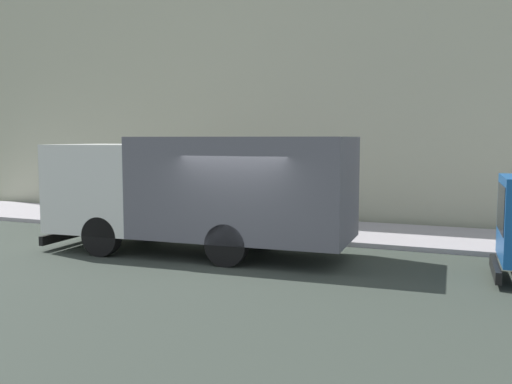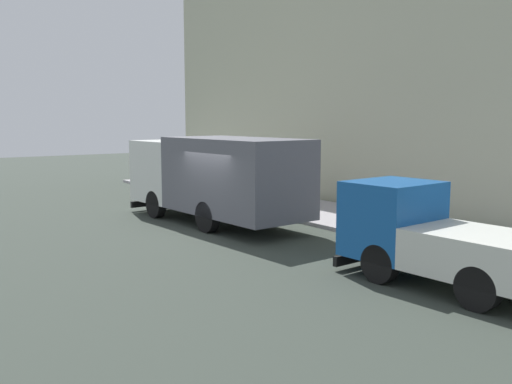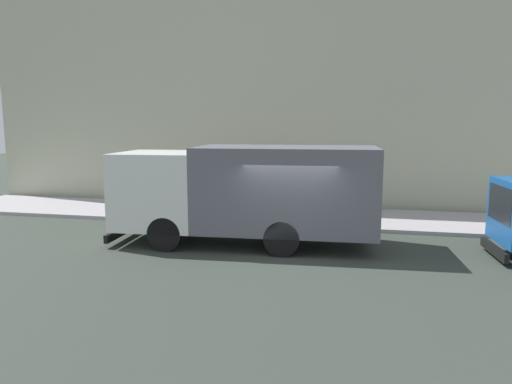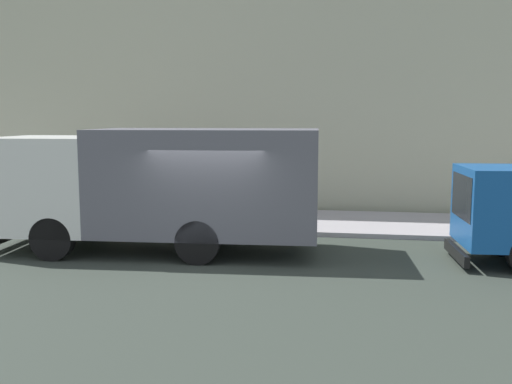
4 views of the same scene
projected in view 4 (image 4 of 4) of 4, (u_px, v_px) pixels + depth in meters
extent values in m
plane|color=#353D35|center=(212.00, 261.00, 12.76)|extent=(80.00, 80.00, 0.00)
cube|color=#A8A2A7|center=(249.00, 220.00, 17.53)|extent=(3.77, 30.00, 0.13)
cube|color=#B4B79A|center=(261.00, 24.00, 19.07)|extent=(0.50, 30.00, 12.59)
cube|color=silver|center=(52.00, 183.00, 13.79)|extent=(2.63, 2.56, 2.24)
cube|color=black|center=(5.00, 172.00, 13.88)|extent=(2.11, 0.17, 1.25)
cube|color=#5B5C66|center=(207.00, 181.00, 13.37)|extent=(2.77, 5.30, 2.43)
cube|color=black|center=(5.00, 236.00, 14.10)|extent=(2.41, 0.25, 0.24)
cylinder|color=black|center=(52.00, 239.00, 12.79)|extent=(0.35, 1.00, 0.98)
cylinder|color=black|center=(91.00, 221.00, 14.97)|extent=(0.35, 1.00, 0.98)
cylinder|color=black|center=(198.00, 242.00, 12.44)|extent=(0.35, 1.00, 0.98)
cylinder|color=black|center=(216.00, 224.00, 14.61)|extent=(0.35, 1.00, 0.98)
cube|color=#15519C|center=(501.00, 206.00, 12.34)|extent=(2.02, 1.77, 1.70)
cube|color=black|center=(463.00, 196.00, 12.40)|extent=(1.63, 0.15, 0.95)
cube|color=black|center=(456.00, 252.00, 12.56)|extent=(1.86, 0.22, 0.24)
cylinder|color=black|center=(503.00, 237.00, 13.22)|extent=(0.35, 0.87, 0.86)
cylinder|color=#52503D|center=(164.00, 201.00, 18.24)|extent=(0.39, 0.39, 0.84)
cylinder|color=tan|center=(163.00, 179.00, 18.14)|extent=(0.52, 0.52, 0.59)
sphere|color=tan|center=(163.00, 166.00, 18.09)|extent=(0.21, 0.21, 0.21)
cylinder|color=brown|center=(69.00, 207.00, 17.00)|extent=(0.29, 0.29, 0.84)
cylinder|color=tan|center=(68.00, 182.00, 16.91)|extent=(0.39, 0.39, 0.65)
sphere|color=brown|center=(67.00, 168.00, 16.85)|extent=(0.21, 0.21, 0.21)
cylinder|color=#4B3C55|center=(176.00, 200.00, 18.33)|extent=(0.33, 0.33, 0.83)
cylinder|color=tan|center=(176.00, 179.00, 18.24)|extent=(0.45, 0.45, 0.56)
sphere|color=tan|center=(175.00, 167.00, 18.19)|extent=(0.22, 0.22, 0.22)
cone|color=orange|center=(90.00, 210.00, 16.99)|extent=(0.48, 0.48, 0.68)
cylinder|color=#4C5156|center=(187.00, 184.00, 16.15)|extent=(0.08, 0.08, 2.41)
cube|color=blue|center=(186.00, 150.00, 16.03)|extent=(0.44, 0.03, 0.36)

